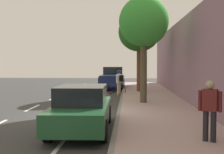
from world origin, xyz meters
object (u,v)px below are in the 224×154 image
at_px(parked_sedan_green_second, 82,109).
at_px(parked_pickup_dark_blue_mid, 113,79).
at_px(cyclist_with_backpack, 119,80).
at_px(street_tree_near_cyclist, 144,23).
at_px(pedestrian_on_phone, 210,107).
at_px(bicycle_at_curb, 116,89).
at_px(street_tree_mid_block, 139,33).

xyz_separation_m(parked_sedan_green_second, parked_pickup_dark_blue_mid, (0.14, 16.15, 0.15)).
xyz_separation_m(cyclist_with_backpack, street_tree_near_cyclist, (1.46, -5.09, 3.32)).
distance_m(street_tree_near_cyclist, pedestrian_on_phone, 8.46).
xyz_separation_m(bicycle_at_curb, cyclist_with_backpack, (0.22, -0.46, 0.75)).
bearing_deg(cyclist_with_backpack, parked_sedan_green_second, -94.66).
distance_m(bicycle_at_curb, cyclist_with_backpack, 0.90).
height_order(parked_sedan_green_second, cyclist_with_backpack, cyclist_with_backpack).
bearing_deg(parked_sedan_green_second, street_tree_mid_block, 79.08).
height_order(street_tree_near_cyclist, pedestrian_on_phone, street_tree_near_cyclist).
distance_m(cyclist_with_backpack, street_tree_mid_block, 3.96).
height_order(bicycle_at_curb, street_tree_near_cyclist, street_tree_near_cyclist).
bearing_deg(cyclist_with_backpack, bicycle_at_curb, 115.48).
relative_size(cyclist_with_backpack, pedestrian_on_phone, 1.09).
distance_m(parked_sedan_green_second, street_tree_near_cyclist, 7.38).
relative_size(street_tree_mid_block, pedestrian_on_phone, 3.61).
bearing_deg(pedestrian_on_phone, parked_sedan_green_second, 155.31).
relative_size(parked_pickup_dark_blue_mid, street_tree_mid_block, 0.90).
bearing_deg(cyclist_with_backpack, street_tree_mid_block, 39.69).
distance_m(parked_pickup_dark_blue_mid, bicycle_at_curb, 4.72).
bearing_deg(street_tree_near_cyclist, street_tree_mid_block, 90.00).
bearing_deg(street_tree_near_cyclist, cyclist_with_backpack, 106.05).
bearing_deg(parked_pickup_dark_blue_mid, street_tree_near_cyclist, -77.72).
height_order(parked_sedan_green_second, street_tree_near_cyclist, street_tree_near_cyclist).
height_order(street_tree_mid_block, pedestrian_on_phone, street_tree_mid_block).
distance_m(street_tree_near_cyclist, street_tree_mid_block, 6.31).
relative_size(street_tree_near_cyclist, street_tree_mid_block, 0.95).
bearing_deg(cyclist_with_backpack, street_tree_near_cyclist, -73.95).
relative_size(parked_pickup_dark_blue_mid, pedestrian_on_phone, 3.25).
xyz_separation_m(parked_pickup_dark_blue_mid, street_tree_near_cyclist, (2.22, -10.20, 3.53)).
bearing_deg(parked_sedan_green_second, pedestrian_on_phone, -24.69).
distance_m(street_tree_mid_block, pedestrian_on_phone, 14.45).
xyz_separation_m(parked_pickup_dark_blue_mid, pedestrian_on_phone, (3.59, -17.86, 0.19)).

